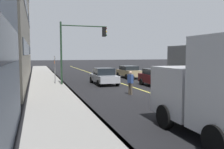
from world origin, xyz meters
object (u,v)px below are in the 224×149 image
(pedestrian_with_backpack, at_px, (131,81))
(car_tan, at_px, (129,72))
(traffic_light_mast, at_px, (80,42))
(street_sign_post, at_px, (55,68))
(truck_gray, at_px, (222,73))
(car_silver, at_px, (104,76))
(car_maroon, at_px, (158,78))

(pedestrian_with_backpack, bearing_deg, car_tan, -21.84)
(traffic_light_mast, xyz_separation_m, street_sign_post, (0.88, 2.14, -2.31))
(car_tan, height_order, truck_gray, truck_gray)
(traffic_light_mast, relative_size, street_sign_post, 2.13)
(car_silver, relative_size, street_sign_post, 1.55)
(car_tan, bearing_deg, car_maroon, 176.41)
(car_maroon, height_order, truck_gray, truck_gray)
(traffic_light_mast, bearing_deg, car_silver, -91.48)
(pedestrian_with_backpack, relative_size, street_sign_post, 0.62)
(car_silver, height_order, pedestrian_with_backpack, pedestrian_with_backpack)
(car_tan, relative_size, truck_gray, 0.51)
(pedestrian_with_backpack, relative_size, traffic_light_mast, 0.29)
(truck_gray, bearing_deg, traffic_light_mast, 29.56)
(car_tan, xyz_separation_m, car_maroon, (-7.84, 0.49, 0.05))
(pedestrian_with_backpack, distance_m, street_sign_post, 8.31)
(car_maroon, xyz_separation_m, pedestrian_with_backpack, (-2.93, 3.82, 0.15))
(car_silver, xyz_separation_m, street_sign_post, (0.93, 4.38, 0.81))
(street_sign_post, bearing_deg, truck_gray, -144.61)
(car_tan, distance_m, street_sign_post, 9.72)
(car_silver, distance_m, pedestrian_with_backpack, 5.98)
(car_maroon, bearing_deg, car_silver, 52.82)
(car_tan, bearing_deg, traffic_light_mast, 125.01)
(traffic_light_mast, bearing_deg, truck_gray, -150.44)
(car_silver, bearing_deg, car_maroon, -127.18)
(car_silver, bearing_deg, traffic_light_mast, 88.52)
(car_tan, xyz_separation_m, traffic_light_mast, (-4.73, 6.75, 3.12))
(car_maroon, distance_m, traffic_light_mast, 7.63)
(truck_gray, xyz_separation_m, street_sign_post, (11.46, 8.14, -0.19))
(truck_gray, height_order, traffic_light_mast, traffic_light_mast)
(car_maroon, height_order, street_sign_post, street_sign_post)
(car_maroon, relative_size, pedestrian_with_backpack, 2.70)
(car_silver, distance_m, car_maroon, 5.05)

